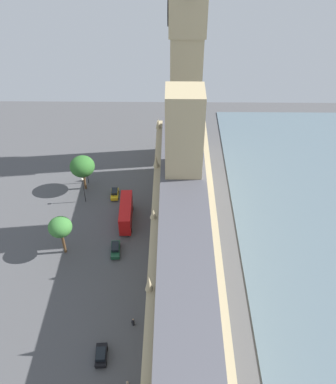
% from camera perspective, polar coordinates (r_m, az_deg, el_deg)
% --- Properties ---
extents(ground_plane, '(145.52, 145.52, 0.00)m').
position_cam_1_polar(ground_plane, '(83.30, 0.59, -10.73)').
color(ground_plane, '#4C4C4F').
extents(parliament_building, '(11.89, 69.48, 32.41)m').
position_cam_1_polar(parliament_building, '(77.97, 2.11, -5.83)').
color(parliament_building, tan).
rests_on(parliament_building, ground).
extents(clock_tower, '(8.52, 8.52, 55.15)m').
position_cam_1_polar(clock_tower, '(100.98, 2.54, 18.58)').
color(clock_tower, tan).
rests_on(clock_tower, ground).
extents(car_yellow_cab_leading, '(2.01, 4.10, 1.74)m').
position_cam_1_polar(car_yellow_cab_leading, '(100.09, -7.34, -0.21)').
color(car_yellow_cab_leading, gold).
rests_on(car_yellow_cab_leading, ground).
extents(double_decker_bus_far_end, '(2.95, 10.58, 4.75)m').
position_cam_1_polar(double_decker_bus_far_end, '(91.94, -5.80, -2.79)').
color(double_decker_bus_far_end, red).
rests_on(double_decker_bus_far_end, ground).
extents(car_dark_green_trailing, '(2.17, 4.81, 1.74)m').
position_cam_1_polar(car_dark_green_trailing, '(86.61, -7.24, -7.78)').
color(car_dark_green_trailing, '#19472D').
rests_on(car_dark_green_trailing, ground).
extents(car_black_by_river_gate, '(2.11, 4.14, 1.74)m').
position_cam_1_polar(car_black_by_river_gate, '(72.75, -9.17, -21.23)').
color(car_black_by_river_gate, black).
rests_on(car_black_by_river_gate, ground).
extents(pedestrian_opposite_hall, '(0.62, 0.65, 1.53)m').
position_cam_1_polar(pedestrian_opposite_hall, '(70.18, -5.59, -24.81)').
color(pedestrian_opposite_hall, gray).
rests_on(pedestrian_opposite_hall, ground).
extents(pedestrian_under_trees, '(0.62, 0.52, 1.64)m').
position_cam_1_polar(pedestrian_under_trees, '(75.57, -4.81, -17.38)').
color(pedestrian_under_trees, black).
rests_on(pedestrian_under_trees, ground).
extents(plane_tree_kerbside, '(4.70, 4.70, 9.06)m').
position_cam_1_polar(plane_tree_kerbside, '(84.35, -14.59, -4.72)').
color(plane_tree_kerbside, brown).
rests_on(plane_tree_kerbside, ground).
extents(plane_tree_near_tower, '(5.89, 5.89, 9.12)m').
position_cam_1_polar(plane_tree_near_tower, '(100.40, -11.69, 3.45)').
color(plane_tree_near_tower, brown).
rests_on(plane_tree_near_tower, ground).
extents(street_lamp_corner, '(0.56, 0.56, 5.84)m').
position_cam_1_polar(street_lamp_corner, '(103.60, -11.12, 3.09)').
color(street_lamp_corner, black).
rests_on(street_lamp_corner, ground).
extents(street_lamp_slot_10, '(0.56, 0.56, 6.83)m').
position_cam_1_polar(street_lamp_slot_10, '(97.40, -11.57, 0.86)').
color(street_lamp_slot_10, black).
rests_on(street_lamp_slot_10, ground).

